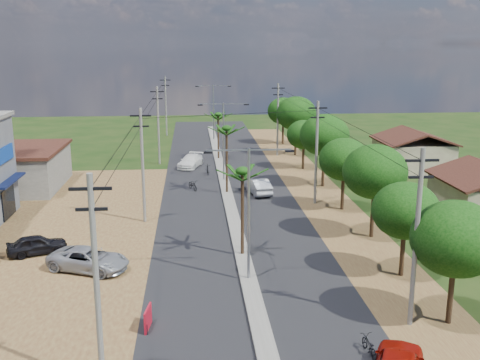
% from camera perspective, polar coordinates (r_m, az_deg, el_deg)
% --- Properties ---
extents(ground, '(160.00, 160.00, 0.00)m').
position_cam_1_polar(ground, '(33.78, 0.86, -10.22)').
color(ground, black).
rests_on(ground, ground).
extents(road, '(12.00, 110.00, 0.04)m').
position_cam_1_polar(road, '(47.83, -0.95, -2.93)').
color(road, black).
rests_on(road, ground).
extents(median, '(1.00, 90.00, 0.18)m').
position_cam_1_polar(median, '(50.68, -1.19, -1.89)').
color(median, '#605E56').
rests_on(median, ground).
extents(dirt_lot_west, '(18.00, 46.00, 0.04)m').
position_cam_1_polar(dirt_lot_west, '(42.74, -20.86, -5.91)').
color(dirt_lot_west, '#55331D').
rests_on(dirt_lot_west, ground).
extents(dirt_shoulder_east, '(5.00, 90.00, 0.03)m').
position_cam_1_polar(dirt_shoulder_east, '(49.13, 9.00, -2.65)').
color(dirt_shoulder_east, '#55331D').
rests_on(dirt_shoulder_east, ground).
extents(low_shed, '(10.40, 10.40, 3.95)m').
position_cam_1_polar(low_shed, '(58.74, -22.52, 1.11)').
color(low_shed, '#605E56').
rests_on(low_shed, ground).
extents(house_east_far, '(7.60, 7.50, 4.60)m').
position_cam_1_polar(house_east_far, '(64.50, 17.16, 2.98)').
color(house_east_far, gray).
rests_on(house_east_far, ground).
extents(tree_east_a, '(4.40, 4.40, 6.37)m').
position_cam_1_polar(tree_east_a, '(29.26, 21.10, -5.59)').
color(tree_east_a, black).
rests_on(tree_east_a, ground).
extents(tree_east_b, '(4.00, 4.00, 5.83)m').
position_cam_1_polar(tree_east_b, '(34.51, 16.46, -3.00)').
color(tree_east_b, black).
rests_on(tree_east_b, ground).
extents(tree_east_c, '(4.60, 4.60, 6.83)m').
position_cam_1_polar(tree_east_c, '(40.82, 13.54, 0.81)').
color(tree_east_c, black).
rests_on(tree_east_c, ground).
extents(tree_east_d, '(4.20, 4.20, 6.13)m').
position_cam_1_polar(tree_east_d, '(47.39, 10.53, 2.07)').
color(tree_east_d, black).
rests_on(tree_east_d, ground).
extents(tree_east_e, '(4.80, 4.80, 7.14)m').
position_cam_1_polar(tree_east_e, '(54.93, 8.58, 4.52)').
color(tree_east_e, black).
rests_on(tree_east_e, ground).
extents(tree_east_f, '(3.80, 3.80, 5.52)m').
position_cam_1_polar(tree_east_f, '(62.74, 6.50, 4.60)').
color(tree_east_f, black).
rests_on(tree_east_f, ground).
extents(tree_east_g, '(5.00, 5.00, 7.38)m').
position_cam_1_polar(tree_east_g, '(70.45, 5.73, 6.72)').
color(tree_east_g, black).
rests_on(tree_east_g, ground).
extents(tree_east_h, '(4.40, 4.40, 6.52)m').
position_cam_1_polar(tree_east_h, '(78.29, 4.42, 7.00)').
color(tree_east_h, black).
rests_on(tree_east_h, ground).
extents(palm_median_near, '(2.00, 2.00, 6.15)m').
position_cam_1_polar(palm_median_near, '(35.81, 0.25, 0.52)').
color(palm_median_near, black).
rests_on(palm_median_near, ground).
extents(palm_median_mid, '(2.00, 2.00, 6.55)m').
position_cam_1_polar(palm_median_mid, '(51.42, -1.37, 4.96)').
color(palm_median_mid, black).
rests_on(palm_median_mid, ground).
extents(palm_median_far, '(2.00, 2.00, 5.85)m').
position_cam_1_polar(palm_median_far, '(67.33, -2.23, 6.48)').
color(palm_median_far, black).
rests_on(palm_median_far, ground).
extents(streetlight_near, '(5.10, 0.18, 8.00)m').
position_cam_1_polar(streetlight_near, '(32.14, 0.89, -2.39)').
color(streetlight_near, gray).
rests_on(streetlight_near, ground).
extents(streetlight_mid, '(5.10, 0.18, 8.00)m').
position_cam_1_polar(streetlight_mid, '(56.52, -1.69, 4.61)').
color(streetlight_mid, gray).
rests_on(streetlight_mid, ground).
extents(streetlight_far, '(5.10, 0.18, 8.00)m').
position_cam_1_polar(streetlight_far, '(81.28, -2.71, 7.37)').
color(streetlight_far, gray).
rests_on(streetlight_far, ground).
extents(utility_pole_w_a, '(1.60, 0.24, 9.00)m').
position_cam_1_polar(utility_pole_w_a, '(22.89, -14.40, -9.73)').
color(utility_pole_w_a, '#605E56').
rests_on(utility_pole_w_a, ground).
extents(utility_pole_w_b, '(1.60, 0.24, 9.00)m').
position_cam_1_polar(utility_pole_w_b, '(43.82, -9.87, 1.71)').
color(utility_pole_w_b, '#605E56').
rests_on(utility_pole_w_b, ground).
extents(utility_pole_w_c, '(1.60, 0.24, 9.00)m').
position_cam_1_polar(utility_pole_w_c, '(65.45, -8.31, 5.69)').
color(utility_pole_w_c, '#605E56').
rests_on(utility_pole_w_c, ground).
extents(utility_pole_w_d, '(1.60, 0.24, 9.00)m').
position_cam_1_polar(utility_pole_w_d, '(86.28, -7.54, 7.62)').
color(utility_pole_w_d, '#605E56').
rests_on(utility_pole_w_d, ground).
extents(utility_pole_e_a, '(1.60, 0.24, 9.00)m').
position_cam_1_polar(utility_pole_e_a, '(28.37, 17.49, -5.32)').
color(utility_pole_e_a, '#605E56').
rests_on(utility_pole_e_a, ground).
extents(utility_pole_e_b, '(1.60, 0.24, 9.00)m').
position_cam_1_polar(utility_pole_e_b, '(48.75, 7.78, 3.00)').
color(utility_pole_e_b, '#605E56').
rests_on(utility_pole_e_b, ground).
extents(utility_pole_e_c, '(1.60, 0.24, 9.00)m').
position_cam_1_polar(utility_pole_e_c, '(70.12, 3.86, 6.33)').
color(utility_pole_e_c, '#605E56').
rests_on(utility_pole_e_c, ground).
extents(car_silver_mid, '(2.31, 4.65, 1.46)m').
position_cam_1_polar(car_silver_mid, '(52.38, 1.84, -0.65)').
color(car_silver_mid, '#93969A').
rests_on(car_silver_mid, ground).
extents(car_white_far, '(3.33, 5.17, 1.39)m').
position_cam_1_polar(car_white_far, '(63.90, -5.05, 1.89)').
color(car_white_far, silver).
rests_on(car_white_far, ground).
extents(car_parked_silver, '(5.56, 4.08, 1.40)m').
position_cam_1_polar(car_parked_silver, '(36.19, -15.11, -7.84)').
color(car_parked_silver, '#93969A').
rests_on(car_parked_silver, ground).
extents(car_parked_dark, '(4.14, 2.79, 1.31)m').
position_cam_1_polar(car_parked_dark, '(39.92, -19.93, -6.23)').
color(car_parked_dark, black).
rests_on(car_parked_dark, ground).
extents(moto_rider_east, '(0.71, 1.64, 0.84)m').
position_cam_1_polar(moto_rider_east, '(26.98, 12.99, -16.14)').
color(moto_rider_east, black).
rests_on(moto_rider_east, ground).
extents(moto_rider_west_a, '(1.32, 2.02, 1.00)m').
position_cam_1_polar(moto_rider_west_a, '(53.93, -4.82, -0.52)').
color(moto_rider_west_a, black).
rests_on(moto_rider_west_a, ground).
extents(moto_rider_west_b, '(0.60, 1.87, 1.11)m').
position_cam_1_polar(moto_rider_west_b, '(60.20, -3.32, 1.06)').
color(moto_rider_west_b, black).
rests_on(moto_rider_west_b, ground).
extents(roadside_sign, '(0.29, 1.37, 1.14)m').
position_cam_1_polar(roadside_sign, '(28.68, -9.34, -13.73)').
color(roadside_sign, '#A40F20').
rests_on(roadside_sign, ground).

